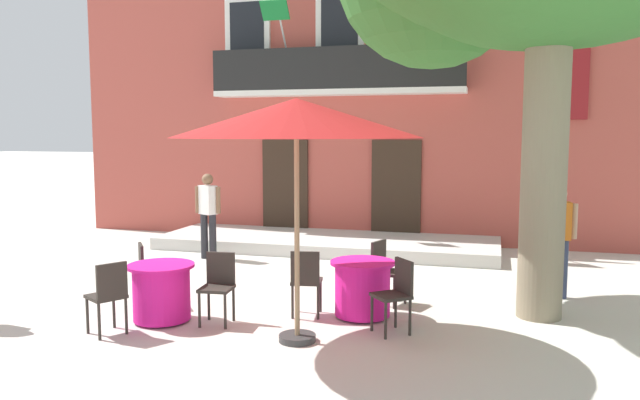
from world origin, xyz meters
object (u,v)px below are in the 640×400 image
at_px(cafe_chair_middle_1, 306,278).
at_px(cafe_chair_near_tree_2, 149,270).
at_px(cafe_table_near_tree, 162,292).
at_px(cafe_umbrella, 296,119).
at_px(cafe_chair_middle_2, 396,291).
at_px(cafe_chair_near_tree_0, 109,293).
at_px(cafe_chair_near_tree_1, 218,283).
at_px(pedestrian_by_tree, 558,235).
at_px(pedestrian_mid_plaza, 208,211).
at_px(cafe_table_middle, 362,288).
at_px(cafe_chair_middle_0, 385,268).

bearing_deg(cafe_chair_middle_1, cafe_chair_near_tree_2, -176.29).
bearing_deg(cafe_table_near_tree, cafe_umbrella, -7.83).
distance_m(cafe_table_near_tree, cafe_chair_middle_2, 3.05).
xyz_separation_m(cafe_chair_near_tree_0, cafe_umbrella, (2.27, 0.41, 2.08)).
relative_size(cafe_chair_near_tree_1, cafe_chair_near_tree_2, 1.00).
xyz_separation_m(cafe_chair_middle_1, pedestrian_by_tree, (3.30, 1.97, 0.42)).
bearing_deg(pedestrian_by_tree, pedestrian_mid_plaza, 168.81).
relative_size(cafe_table_middle, cafe_chair_middle_0, 0.95).
xyz_separation_m(cafe_chair_middle_1, pedestrian_mid_plaza, (-2.99, 3.21, 0.42)).
xyz_separation_m(cafe_table_near_tree, cafe_umbrella, (1.95, -0.27, 2.22)).
xyz_separation_m(cafe_chair_middle_0, cafe_chair_middle_1, (-0.90, -0.94, 0.00)).
bearing_deg(cafe_chair_middle_0, cafe_table_middle, -103.22).
relative_size(cafe_chair_middle_1, cafe_chair_middle_2, 1.00).
distance_m(cafe_table_middle, cafe_chair_middle_0, 0.77).
xyz_separation_m(cafe_chair_near_tree_2, pedestrian_mid_plaza, (-0.72, 3.36, 0.42)).
relative_size(cafe_chair_near_tree_1, pedestrian_mid_plaza, 0.54).
bearing_deg(cafe_chair_near_tree_0, cafe_chair_near_tree_2, 98.83).
bearing_deg(cafe_chair_middle_1, cafe_umbrella, -78.92).
distance_m(cafe_chair_near_tree_1, cafe_chair_middle_0, 2.43).
relative_size(cafe_chair_near_tree_2, cafe_umbrella, 0.31).
relative_size(cafe_chair_near_tree_1, pedestrian_by_tree, 0.54).
distance_m(cafe_chair_near_tree_1, cafe_umbrella, 2.44).
height_order(cafe_table_near_tree, cafe_chair_middle_1, cafe_chair_middle_1).
bearing_deg(pedestrian_mid_plaza, cafe_table_near_tree, -72.50).
height_order(cafe_chair_middle_1, cafe_umbrella, cafe_umbrella).
xyz_separation_m(cafe_chair_near_tree_1, cafe_chair_middle_0, (1.92, 1.49, 0.00)).
bearing_deg(pedestrian_by_tree, cafe_table_middle, -145.75).
bearing_deg(cafe_table_middle, cafe_chair_near_tree_1, -156.54).
relative_size(cafe_umbrella, pedestrian_mid_plaza, 1.74).
height_order(cafe_chair_near_tree_2, pedestrian_mid_plaza, pedestrian_mid_plaza).
bearing_deg(cafe_chair_near_tree_0, cafe_chair_middle_2, 17.63).
relative_size(cafe_table_near_tree, pedestrian_by_tree, 0.52).
relative_size(cafe_table_middle, cafe_chair_middle_1, 0.95).
bearing_deg(cafe_chair_near_tree_1, cafe_table_near_tree, -168.40).
distance_m(cafe_chair_near_tree_0, cafe_chair_middle_0, 3.78).
bearing_deg(pedestrian_mid_plaza, cafe_chair_near_tree_0, -78.78).
bearing_deg(cafe_chair_middle_0, cafe_chair_middle_2, -73.89).
bearing_deg(cafe_table_near_tree, cafe_table_middle, 20.10).
height_order(cafe_chair_near_tree_0, cafe_umbrella, cafe_umbrella).
xyz_separation_m(cafe_chair_near_tree_1, pedestrian_by_tree, (4.32, 2.51, 0.42)).
xyz_separation_m(cafe_table_middle, pedestrian_by_tree, (2.58, 1.76, 0.55)).
relative_size(cafe_chair_near_tree_0, cafe_umbrella, 0.31).
height_order(cafe_table_near_tree, cafe_umbrella, cafe_umbrella).
bearing_deg(cafe_chair_middle_0, cafe_chair_near_tree_0, -142.01).
bearing_deg(cafe_chair_middle_0, pedestrian_by_tree, 23.02).
height_order(cafe_chair_near_tree_2, pedestrian_by_tree, pedestrian_by_tree).
bearing_deg(cafe_chair_middle_2, pedestrian_mid_plaza, 140.29).
distance_m(cafe_table_near_tree, cafe_umbrella, 2.96).
bearing_deg(cafe_chair_near_tree_2, pedestrian_by_tree, 20.75).
bearing_deg(cafe_chair_near_tree_2, cafe_chair_near_tree_0, -81.17).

